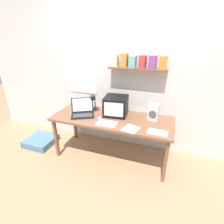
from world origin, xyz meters
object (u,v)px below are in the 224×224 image
at_px(desk_lamp, 94,101).
at_px(floor_cushion, 41,141).
at_px(printed_handout, 131,129).
at_px(computer_mouse, 100,118).
at_px(open_notebook, 158,132).
at_px(crt_monitor, 116,106).
at_px(laptop, 83,111).
at_px(space_heater, 154,112).
at_px(loose_paper_near_monitor, 107,123).
at_px(juice_glass, 78,106).
at_px(corner_desk, 112,121).

bearing_deg(desk_lamp, floor_cushion, -149.78).
bearing_deg(printed_handout, computer_mouse, 165.06).
distance_m(computer_mouse, open_notebook, 0.90).
xyz_separation_m(crt_monitor, laptop, (-0.52, -0.17, -0.09)).
xyz_separation_m(laptop, space_heater, (1.12, 0.16, 0.07)).
bearing_deg(loose_paper_near_monitor, computer_mouse, 147.36).
bearing_deg(space_heater, loose_paper_near_monitor, -144.59).
relative_size(crt_monitor, loose_paper_near_monitor, 1.31).
bearing_deg(floor_cushion, juice_glass, 19.46).
relative_size(loose_paper_near_monitor, open_notebook, 1.11).
height_order(crt_monitor, open_notebook, crt_monitor).
relative_size(laptop, open_notebook, 1.74).
distance_m(laptop, open_notebook, 1.25).
bearing_deg(floor_cushion, space_heater, 6.78).
bearing_deg(space_heater, laptop, -164.42).
xyz_separation_m(space_heater, loose_paper_near_monitor, (-0.63, -0.34, -0.13)).
relative_size(space_heater, loose_paper_near_monitor, 0.87).
height_order(crt_monitor, floor_cushion, crt_monitor).
bearing_deg(space_heater, crt_monitor, -173.31).
bearing_deg(corner_desk, juice_glass, 167.59).
relative_size(laptop, desk_lamp, 1.68).
relative_size(computer_mouse, loose_paper_near_monitor, 0.35).
bearing_deg(printed_handout, floor_cushion, 175.54).
bearing_deg(open_notebook, crt_monitor, 152.80).
bearing_deg(printed_handout, laptop, 165.77).
relative_size(juice_glass, space_heater, 0.50).
relative_size(corner_desk, laptop, 4.02).
xyz_separation_m(space_heater, floor_cushion, (-2.03, -0.24, -0.80)).
distance_m(crt_monitor, open_notebook, 0.81).
bearing_deg(laptop, printed_handout, -41.50).
relative_size(laptop, loose_paper_near_monitor, 1.56).
height_order(printed_handout, loose_paper_near_monitor, same).
height_order(crt_monitor, juice_glass, crt_monitor).
bearing_deg(floor_cushion, desk_lamp, 15.73).
height_order(crt_monitor, computer_mouse, crt_monitor).
distance_m(computer_mouse, floor_cushion, 1.42).
bearing_deg(computer_mouse, space_heater, 16.89).
bearing_deg(space_heater, desk_lamp, -175.12).
distance_m(corner_desk, desk_lamp, 0.49).
relative_size(open_notebook, floor_cushion, 0.54).
xyz_separation_m(open_notebook, floor_cushion, (-2.14, 0.12, -0.68)).
bearing_deg(desk_lamp, space_heater, 11.93).
bearing_deg(juice_glass, laptop, -44.61).
xyz_separation_m(computer_mouse, open_notebook, (0.89, -0.12, -0.01)).
bearing_deg(laptop, crt_monitor, -9.35).
relative_size(desk_lamp, loose_paper_near_monitor, 0.93).
height_order(corner_desk, desk_lamp, desk_lamp).
distance_m(computer_mouse, printed_handout, 0.55).
height_order(space_heater, printed_handout, space_heater).
bearing_deg(computer_mouse, corner_desk, 32.23).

